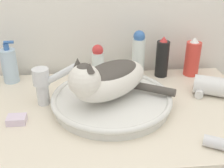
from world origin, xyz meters
TOP-DOWN VIEW (x-y plane):
  - sink_basin at (-0.02, 0.33)m, footprint 0.43×0.43m
  - cat at (-0.03, 0.31)m, footprint 0.39×0.31m
  - faucet at (-0.25, 0.36)m, footprint 0.16×0.06m
  - soap_pump_bottle at (-0.42, 0.56)m, footprint 0.06×0.06m
  - hairspray_can_black at (0.22, 0.56)m, footprint 0.05×0.05m
  - lotion_bottle_white at (0.11, 0.56)m, footprint 0.05×0.05m
  - spray_bottle_trigger at (0.35, 0.56)m, footprint 0.06×0.06m
  - deodorant_stick at (-0.06, 0.56)m, footprint 0.05×0.05m
  - hair_dryer at (0.38, 0.37)m, footprint 0.19×0.15m
  - soap_bar at (-0.34, 0.25)m, footprint 0.06×0.05m

SIDE VIEW (x-z plane):
  - soap_bar at x=-0.34m, z-range 0.86..0.88m
  - sink_basin at x=-0.02m, z-range 0.86..0.90m
  - hair_dryer at x=0.38m, z-range 0.85..0.93m
  - soap_pump_bottle at x=-0.42m, z-range 0.84..1.02m
  - deodorant_stick at x=-0.06m, z-range 0.86..1.01m
  - spray_bottle_trigger at x=0.35m, z-range 0.85..1.02m
  - hairspray_can_black at x=0.22m, z-range 0.85..1.03m
  - faucet at x=-0.25m, z-range 0.86..1.02m
  - lotion_bottle_white at x=0.11m, z-range 0.86..1.06m
  - cat at x=-0.03m, z-range 0.89..1.05m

